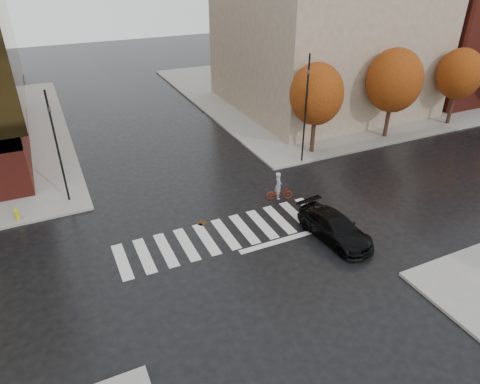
# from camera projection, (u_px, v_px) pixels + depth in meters

# --- Properties ---
(ground) EXTENTS (120.00, 120.00, 0.00)m
(ground) POSITION_uv_depth(u_px,v_px,m) (229.00, 239.00, 22.47)
(ground) COLOR black
(ground) RESTS_ON ground
(sidewalk_ne) EXTENTS (30.00, 30.00, 0.15)m
(sidewalk_ne) POSITION_uv_depth(u_px,v_px,m) (327.00, 88.00, 46.73)
(sidewalk_ne) COLOR gray
(sidewalk_ne) RESTS_ON ground
(crosswalk) EXTENTS (12.00, 3.00, 0.01)m
(crosswalk) POSITION_uv_depth(u_px,v_px,m) (226.00, 234.00, 22.86)
(crosswalk) COLOR silver
(crosswalk) RESTS_ON ground
(building_ne_tan) EXTENTS (16.00, 16.00, 18.00)m
(building_ne_tan) POSITION_uv_depth(u_px,v_px,m) (326.00, 3.00, 37.62)
(building_ne_tan) COLOR gray
(building_ne_tan) RESTS_ON sidewalk_ne
(building_ne_brick) EXTENTS (14.00, 14.00, 14.00)m
(building_ne_brick) POSITION_uv_depth(u_px,v_px,m) (460.00, 18.00, 43.74)
(building_ne_brick) COLOR maroon
(building_ne_brick) RESTS_ON sidewalk_ne
(tree_ne_a) EXTENTS (3.80, 3.80, 6.50)m
(tree_ne_a) POSITION_uv_depth(u_px,v_px,m) (317.00, 94.00, 29.79)
(tree_ne_a) COLOR black
(tree_ne_a) RESTS_ON sidewalk_ne
(tree_ne_b) EXTENTS (4.20, 4.20, 6.89)m
(tree_ne_b) POSITION_uv_depth(u_px,v_px,m) (394.00, 81.00, 32.30)
(tree_ne_b) COLOR black
(tree_ne_b) RESTS_ON sidewalk_ne
(tree_ne_c) EXTENTS (3.60, 3.60, 6.31)m
(tree_ne_c) POSITION_uv_depth(u_px,v_px,m) (460.00, 74.00, 35.01)
(tree_ne_c) COLOR black
(tree_ne_c) RESTS_ON sidewalk_ne
(sedan) EXTENTS (2.42, 4.80, 1.34)m
(sedan) POSITION_uv_depth(u_px,v_px,m) (335.00, 227.00, 22.22)
(sedan) COLOR black
(sedan) RESTS_ON ground
(cyclist) EXTENTS (1.70, 1.06, 1.82)m
(cyclist) POSITION_uv_depth(u_px,v_px,m) (279.00, 190.00, 25.76)
(cyclist) COLOR maroon
(cyclist) RESTS_ON ground
(traffic_light_nw) EXTENTS (0.19, 0.17, 6.70)m
(traffic_light_nw) POSITION_uv_depth(u_px,v_px,m) (56.00, 142.00, 23.87)
(traffic_light_nw) COLOR black
(traffic_light_nw) RESTS_ON sidewalk_nw
(traffic_light_ne) EXTENTS (0.16, 0.19, 7.43)m
(traffic_light_ne) POSITION_uv_depth(u_px,v_px,m) (306.00, 103.00, 28.38)
(traffic_light_ne) COLOR black
(traffic_light_ne) RESTS_ON sidewalk_ne
(fire_hydrant) EXTENTS (0.25, 0.25, 0.69)m
(fire_hydrant) POSITION_uv_depth(u_px,v_px,m) (17.00, 214.00, 23.63)
(fire_hydrant) COLOR #C0C10B
(fire_hydrant) RESTS_ON sidewalk_nw
(manhole) EXTENTS (0.67, 0.67, 0.01)m
(manhole) POSITION_uv_depth(u_px,v_px,m) (202.00, 223.00, 23.76)
(manhole) COLOR #432B18
(manhole) RESTS_ON ground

